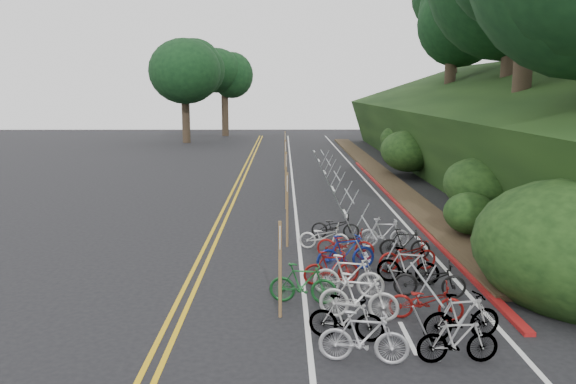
% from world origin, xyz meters
% --- Properties ---
extents(ground, '(120.00, 120.00, 0.00)m').
position_xyz_m(ground, '(0.00, 0.00, 0.00)').
color(ground, black).
rests_on(ground, ground).
extents(road_markings, '(7.47, 80.00, 0.01)m').
position_xyz_m(road_markings, '(0.63, 10.10, 0.00)').
color(road_markings, gold).
rests_on(road_markings, ground).
extents(red_curb, '(0.25, 28.00, 0.10)m').
position_xyz_m(red_curb, '(5.70, 12.00, 0.05)').
color(red_curb, maroon).
rests_on(red_curb, ground).
extents(embankment, '(14.30, 48.14, 9.11)m').
position_xyz_m(embankment, '(12.96, 19.04, 2.57)').
color(embankment, black).
rests_on(embankment, ground).
extents(bike_rack_front, '(1.15, 2.69, 1.18)m').
position_xyz_m(bike_rack_front, '(3.46, -1.84, 0.84)').
color(bike_rack_front, gray).
rests_on(bike_rack_front, ground).
extents(bike_racks_rest, '(1.14, 23.00, 1.17)m').
position_xyz_m(bike_racks_rest, '(3.00, 13.00, 0.85)').
color(bike_racks_rest, gray).
rests_on(bike_racks_rest, ground).
extents(signpost_near, '(0.08, 0.40, 2.27)m').
position_xyz_m(signpost_near, '(0.40, -0.88, 1.31)').
color(signpost_near, brown).
rests_on(signpost_near, ground).
extents(signposts_rest, '(0.08, 18.40, 2.50)m').
position_xyz_m(signposts_rest, '(0.60, 14.00, 1.43)').
color(signposts_rest, brown).
rests_on(signposts_rest, ground).
extents(bike_front, '(0.75, 1.73, 1.01)m').
position_xyz_m(bike_front, '(0.95, -0.03, 0.50)').
color(bike_front, '#144C1E').
rests_on(bike_front, ground).
extents(bike_valet, '(3.22, 10.87, 1.10)m').
position_xyz_m(bike_valet, '(2.95, 1.10, 0.49)').
color(bike_valet, '#9E9EA3').
rests_on(bike_valet, ground).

